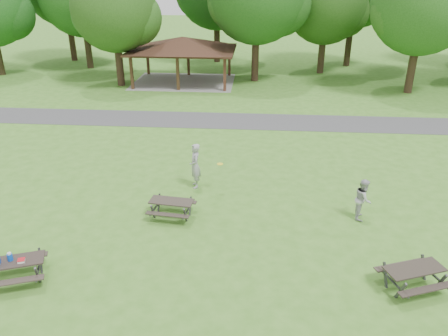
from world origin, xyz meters
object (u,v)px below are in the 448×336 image
at_px(picnic_table_near, 6,264).
at_px(frisbee_thrower, 195,166).
at_px(frisbee_catcher, 363,199).
at_px(picnic_table_middle, 172,205).

relative_size(picnic_table_near, frisbee_thrower, 1.10).
distance_m(frisbee_thrower, frisbee_catcher, 7.15).
distance_m(picnic_table_near, picnic_table_middle, 6.08).
height_order(picnic_table_middle, frisbee_thrower, frisbee_thrower).
xyz_separation_m(picnic_table_middle, frisbee_thrower, (0.57, 2.64, 0.47)).
height_order(picnic_table_near, picnic_table_middle, picnic_table_near).
distance_m(picnic_table_near, frisbee_thrower, 8.49).
bearing_deg(picnic_table_near, frisbee_thrower, 55.12).
bearing_deg(picnic_table_middle, frisbee_catcher, 3.99).
height_order(picnic_table_near, frisbee_catcher, frisbee_catcher).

